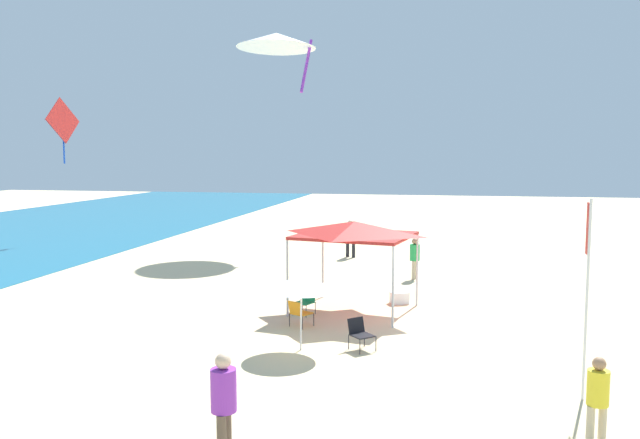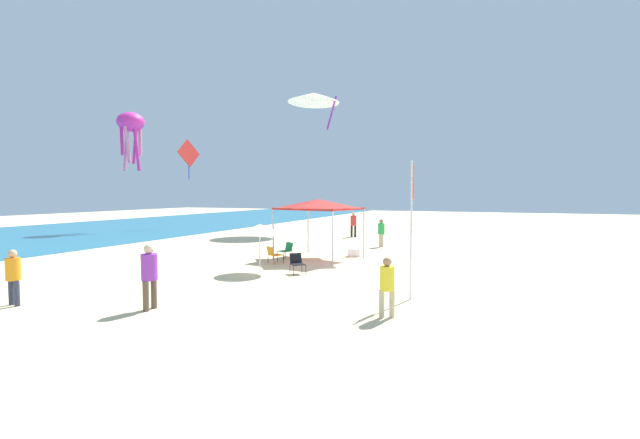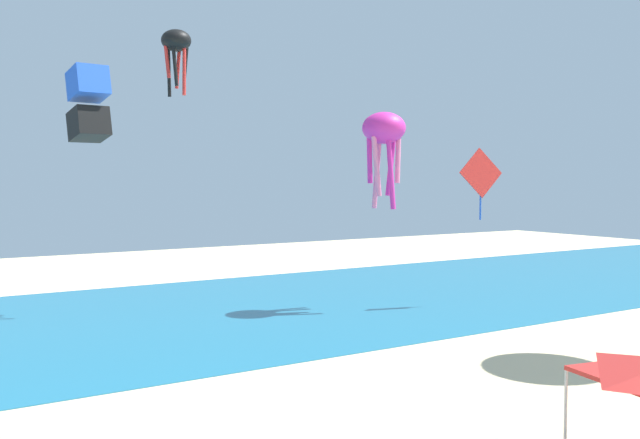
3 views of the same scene
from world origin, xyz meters
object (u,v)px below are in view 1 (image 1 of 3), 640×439
(canopy_tent, at_px, (355,230))
(person_far_stroller, at_px, (224,397))
(banner_flag, at_px, (587,280))
(person_beachcomber, at_px, (598,393))
(folding_chair_near_cooler, at_px, (306,300))
(kite_diamond_red, at_px, (63,123))
(cooler_box, at_px, (399,298))
(beach_umbrella, at_px, (302,283))
(folding_chair_facing_ocean, at_px, (299,312))
(folding_chair_right_of_tent, at_px, (360,332))
(person_kite_handler, at_px, (415,255))
(kite_delta_white, at_px, (276,40))
(person_watching_sky, at_px, (351,235))

(canopy_tent, relative_size, person_far_stroller, 2.18)
(banner_flag, distance_m, person_beachcomber, 2.77)
(folding_chair_near_cooler, relative_size, kite_diamond_red, 0.21)
(cooler_box, relative_size, person_beachcomber, 0.45)
(beach_umbrella, bearing_deg, folding_chair_facing_ocean, 14.89)
(canopy_tent, height_order, folding_chair_facing_ocean, canopy_tent)
(folding_chair_near_cooler, distance_m, kite_diamond_red, 23.70)
(folding_chair_near_cooler, height_order, person_far_stroller, person_far_stroller)
(folding_chair_right_of_tent, xyz_separation_m, person_kite_handler, (9.87, -0.96, 0.53))
(canopy_tent, height_order, cooler_box, canopy_tent)
(person_kite_handler, xyz_separation_m, kite_delta_white, (8.24, 8.09, 10.35))
(folding_chair_right_of_tent, distance_m, banner_flag, 6.08)
(canopy_tent, bearing_deg, cooler_box, -46.07)
(beach_umbrella, relative_size, cooler_box, 2.80)
(folding_chair_right_of_tent, height_order, person_watching_sky, person_watching_sky)
(cooler_box, relative_size, person_watching_sky, 0.39)
(person_watching_sky, bearing_deg, person_far_stroller, -69.50)
(person_far_stroller, bearing_deg, person_watching_sky, 178.44)
(person_kite_handler, bearing_deg, kite_diamond_red, -98.47)
(beach_umbrella, bearing_deg, kite_delta_white, 16.91)
(kite_delta_white, bearing_deg, cooler_box, 131.77)
(beach_umbrella, distance_m, kite_diamond_red, 26.33)
(folding_chair_right_of_tent, distance_m, person_watching_sky, 15.07)
(canopy_tent, relative_size, person_watching_sky, 2.17)
(canopy_tent, height_order, folding_chair_near_cooler, canopy_tent)
(folding_chair_right_of_tent, relative_size, kite_diamond_red, 0.21)
(folding_chair_right_of_tent, xyz_separation_m, banner_flag, (-2.49, -5.13, 2.10))
(beach_umbrella, distance_m, person_kite_handler, 10.59)
(canopy_tent, bearing_deg, folding_chair_near_cooler, 115.70)
(folding_chair_facing_ocean, xyz_separation_m, person_kite_handler, (8.07, -3.04, 0.53))
(folding_chair_near_cooler, bearing_deg, folding_chair_facing_ocean, -62.85)
(kite_diamond_red, bearing_deg, kite_delta_white, -70.59)
(folding_chair_right_of_tent, distance_m, kite_diamond_red, 27.43)
(canopy_tent, xyz_separation_m, kite_delta_white, (14.03, 6.39, 8.63))
(kite_delta_white, bearing_deg, folding_chair_facing_ocean, 117.40)
(folding_chair_right_of_tent, height_order, kite_diamond_red, kite_diamond_red)
(beach_umbrella, bearing_deg, person_watching_sky, 3.66)
(cooler_box, bearing_deg, folding_chair_facing_ocean, 142.82)
(canopy_tent, xyz_separation_m, person_beachcomber, (-8.81, -5.66, -1.77))
(person_kite_handler, distance_m, person_beachcomber, 15.13)
(person_kite_handler, relative_size, person_watching_sky, 0.91)
(folding_chair_near_cooler, relative_size, folding_chair_right_of_tent, 1.00)
(banner_flag, distance_m, kite_diamond_red, 32.49)
(folding_chair_right_of_tent, bearing_deg, banner_flag, -68.88)
(person_far_stroller, distance_m, kite_delta_white, 27.31)
(person_far_stroller, bearing_deg, kite_delta_white, -171.34)
(beach_umbrella, height_order, person_watching_sky, beach_umbrella)
(cooler_box, xyz_separation_m, kite_diamond_red, (12.20, 20.66, 6.77))
(beach_umbrella, distance_m, person_watching_sky, 15.30)
(canopy_tent, distance_m, folding_chair_right_of_tent, 4.71)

